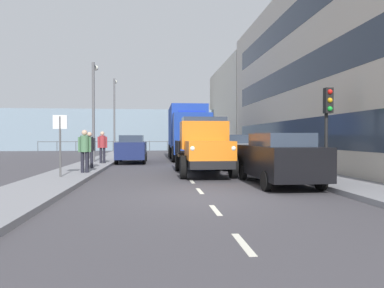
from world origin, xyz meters
The scene contains 22 objects.
ground_plane centered at (0.00, -10.75, 0.00)m, with size 80.00×80.00×0.00m, color #423F44.
sidewalk_left centered at (-4.77, -10.75, 0.07)m, with size 2.07×39.52×0.15m, color gray.
sidewalk_right centered at (4.77, -10.75, 0.07)m, with size 2.07×39.52×0.15m, color gray.
road_centreline_markings centered at (0.00, -9.98, 0.00)m, with size 0.12×35.31×0.01m.
building_terrace centered at (-10.27, -7.76, 4.99)m, with size 8.95×26.45×9.98m.
building_far_block centered at (-10.28, -28.70, 4.69)m, with size 8.94×15.07×9.39m.
sea_horizon centered at (0.00, -33.50, 2.50)m, with size 80.00×0.80×5.00m, color gray.
seawall_railing centered at (0.00, -29.90, 0.92)m, with size 28.08×0.08×1.20m.
truck_vintage_orange centered at (-0.72, -5.35, 1.18)m, with size 2.17×5.64×2.43m.
lorry_cargo_blue centered at (-1.00, -15.83, 2.08)m, with size 2.58×8.20×3.87m.
car_black_kerbside_near centered at (-2.79, -2.13, 0.90)m, with size 1.88×4.41×1.72m.
car_grey_kerbside_1 centered at (-2.79, -8.44, 0.90)m, with size 1.92×4.21×1.72m.
car_white_kerbside_2 centered at (-2.79, -14.46, 0.90)m, with size 1.89×4.29×1.72m.
car_silver_kerbside_3 centered at (-2.79, -20.40, 0.90)m, with size 1.88×4.54×1.72m.
car_navy_oppositeside_0 centered at (2.79, -12.87, 0.90)m, with size 1.81×4.19×1.72m.
pedestrian_by_lamp centered at (4.18, -5.38, 1.18)m, with size 0.53×0.34×1.74m.
pedestrian_couple_b centered at (4.37, -7.48, 1.14)m, with size 0.53×0.34×1.69m.
pedestrian_couple_a centered at (4.26, -10.63, 1.20)m, with size 0.53×0.34×1.77m.
traffic_light_near centered at (-4.83, -2.73, 2.47)m, with size 0.28×0.41×3.20m.
lamp_post_promenade centered at (4.95, -12.03, 3.68)m, with size 0.32×1.14×5.86m.
lamp_post_far centered at (4.92, -22.08, 4.08)m, with size 0.32×1.14×6.61m.
street_sign centered at (4.76, -3.93, 1.68)m, with size 0.50×0.07×2.25m.
Camera 1 is at (1.29, 9.13, 1.59)m, focal length 32.50 mm.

